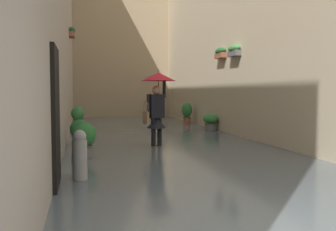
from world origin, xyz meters
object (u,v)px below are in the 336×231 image
(potted_plant_near_left, at_px, (187,113))
(potted_plant_mid_right, at_px, (78,117))
(person_wading, at_px, (157,96))
(potted_plant_near_right, at_px, (85,139))
(mooring_bollard, at_px, (80,158))
(potted_plant_mid_left, at_px, (210,122))
(potted_plant_far_right, at_px, (79,132))

(potted_plant_near_left, xyz_separation_m, potted_plant_mid_right, (4.67, 0.54, -0.08))
(person_wading, height_order, potted_plant_mid_right, person_wading)
(potted_plant_near_left, bearing_deg, person_wading, 67.37)
(potted_plant_near_right, relative_size, mooring_bollard, 0.93)
(potted_plant_mid_left, relative_size, potted_plant_near_right, 0.83)
(person_wading, xyz_separation_m, potted_plant_near_right, (1.87, 1.36, -0.92))
(potted_plant_mid_right, bearing_deg, potted_plant_near_left, -173.39)
(potted_plant_far_right, bearing_deg, mooring_bollard, 90.34)
(potted_plant_mid_left, xyz_separation_m, mooring_bollard, (4.69, 6.90, 0.04))
(potted_plant_near_right, relative_size, potted_plant_mid_right, 0.92)
(mooring_bollard, bearing_deg, person_wading, -120.01)
(person_wading, xyz_separation_m, mooring_bollard, (1.98, 3.43, -0.96))
(person_wading, bearing_deg, potted_plant_mid_right, -69.91)
(potted_plant_far_right, height_order, mooring_bollard, mooring_bollard)
(potted_plant_far_right, relative_size, potted_plant_mid_right, 0.86)
(potted_plant_near_left, xyz_separation_m, mooring_bollard, (4.58, 9.65, -0.13))
(potted_plant_mid_right, relative_size, mooring_bollard, 1.01)
(potted_plant_mid_right, xyz_separation_m, mooring_bollard, (-0.10, 9.11, -0.06))
(potted_plant_near_left, distance_m, potted_plant_mid_left, 2.77)
(potted_plant_mid_left, bearing_deg, potted_plant_near_left, -87.54)
(potted_plant_mid_left, height_order, potted_plant_far_right, potted_plant_far_right)
(potted_plant_mid_left, relative_size, potted_plant_far_right, 0.90)
(potted_plant_near_left, height_order, potted_plant_mid_right, potted_plant_near_left)
(potted_plant_far_right, xyz_separation_m, potted_plant_near_right, (-0.13, 1.87, 0.04))
(potted_plant_near_right, bearing_deg, mooring_bollard, 86.93)
(potted_plant_far_right, height_order, potted_plant_mid_right, potted_plant_mid_right)
(potted_plant_mid_right, bearing_deg, mooring_bollard, 90.60)
(potted_plant_mid_right, distance_m, mooring_bollard, 9.11)
(potted_plant_near_right, bearing_deg, potted_plant_near_left, -120.50)
(potted_plant_far_right, bearing_deg, person_wading, 165.52)
(potted_plant_near_left, height_order, mooring_bollard, potted_plant_near_left)
(person_wading, xyz_separation_m, potted_plant_near_left, (-2.59, -6.22, -0.83))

